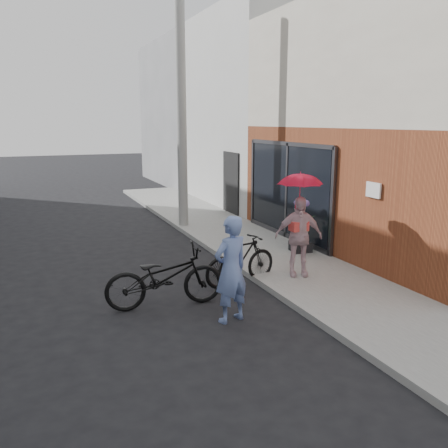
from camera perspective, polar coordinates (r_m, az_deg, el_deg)
ground at (r=8.46m, az=0.82°, el=-9.59°), size 80.00×80.00×0.00m
sidewalk at (r=11.03m, az=6.65°, el=-4.07°), size 2.20×24.00×0.12m
curb at (r=10.53m, az=1.12°, el=-4.79°), size 0.12×24.00×0.12m
plaster_building at (r=19.22m, az=9.96°, el=13.16°), size 8.00×6.00×7.00m
east_building_far at (r=25.40m, az=1.18°, el=13.08°), size 8.00×8.00×7.00m
utility_pole at (r=13.86m, az=-5.14°, el=13.69°), size 0.28×0.28×7.00m
officer at (r=7.49m, az=0.83°, el=-5.48°), size 0.72×0.57×1.73m
bike_left at (r=8.23m, az=-7.16°, el=-6.35°), size 2.09×0.90×1.07m
bike_right at (r=9.30m, az=2.02°, el=-4.35°), size 1.69×0.77×0.98m
kimono_woman at (r=9.49m, az=8.94°, el=-1.48°), size 1.01×0.69×1.60m
parasol at (r=9.28m, az=9.17°, el=5.52°), size 0.83×0.83×0.73m
planter at (r=11.40m, az=9.18°, el=-2.70°), size 0.48×0.48×0.23m
potted_plant at (r=11.29m, az=9.26°, el=-0.51°), size 0.60×0.52×0.67m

